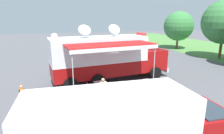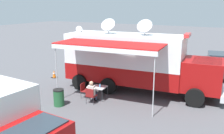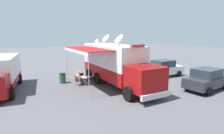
{
  "view_description": "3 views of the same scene",
  "coord_description": "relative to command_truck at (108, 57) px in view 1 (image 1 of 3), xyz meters",
  "views": [
    {
      "loc": [
        13.87,
        -3.56,
        4.93
      ],
      "look_at": [
        1.8,
        0.46,
        1.59
      ],
      "focal_mm": 30.36,
      "sensor_mm": 36.0,
      "label": 1
    },
    {
      "loc": [
        13.72,
        6.5,
        5.27
      ],
      "look_at": [
        0.59,
        -0.56,
        1.5
      ],
      "focal_mm": 39.77,
      "sensor_mm": 36.0,
      "label": 2
    },
    {
      "loc": [
        6.64,
        14.67,
        4.48
      ],
      "look_at": [
        0.15,
        0.33,
        1.56
      ],
      "focal_mm": 28.98,
      "sensor_mm": 36.0,
      "label": 3
    }
  ],
  "objects": [
    {
      "name": "ground_plane",
      "position": [
        0.03,
        -0.75,
        -1.95
      ],
      "size": [
        100.0,
        100.0,
        0.0
      ],
      "primitive_type": "plane",
      "color": "#515156"
    },
    {
      "name": "lot_stripe",
      "position": [
        -3.8,
        -0.43,
        -1.94
      ],
      "size": [
        0.53,
        4.79,
        0.01
      ],
      "primitive_type": "cube",
      "rotation": [
        0.0,
        0.0,
        0.09
      ],
      "color": "silver",
      "rests_on": "ground"
    },
    {
      "name": "support_truck",
      "position": [
        8.91,
        -2.22,
        -0.56
      ],
      "size": [
        2.72,
        6.93,
        2.7
      ],
      "color": "white",
      "rests_on": "ground"
    },
    {
      "name": "seated_responder",
      "position": [
        2.94,
        -1.29,
        -1.3
      ],
      "size": [
        0.69,
        0.58,
        1.25
      ],
      "color": "silver",
      "rests_on": "ground"
    },
    {
      "name": "water_bottle",
      "position": [
        2.42,
        -1.11,
        -1.11
      ],
      "size": [
        0.07,
        0.07,
        0.22
      ],
      "color": "#4C99D8",
      "rests_on": "folding_table"
    },
    {
      "name": "folding_chair_at_table",
      "position": [
        3.13,
        -1.28,
        -1.43
      ],
      "size": [
        0.52,
        0.52,
        0.87
      ],
      "color": "maroon",
      "rests_on": "ground"
    },
    {
      "name": "car_far_corner",
      "position": [
        -6.06,
        4.25,
        -1.07
      ],
      "size": [
        4.46,
        2.57,
        1.76
      ],
      "color": "#2D2D33",
      "rests_on": "ground"
    },
    {
      "name": "command_truck",
      "position": [
        0.0,
        0.0,
        0.0
      ],
      "size": [
        5.5,
        9.66,
        4.53
      ],
      "color": "#9E0F0F",
      "rests_on": "ground"
    },
    {
      "name": "tree_far_left",
      "position": [
        -11.77,
        15.35,
        1.64
      ],
      "size": [
        4.59,
        4.59,
        5.89
      ],
      "color": "brown",
      "rests_on": "ground"
    },
    {
      "name": "traffic_cone",
      "position": [
        0.24,
        -6.39,
        -1.67
      ],
      "size": [
        0.36,
        0.36,
        0.58
      ],
      "color": "black",
      "rests_on": "ground"
    },
    {
      "name": "folding_table",
      "position": [
        2.33,
        -1.23,
        -1.27
      ],
      "size": [
        0.87,
        0.87,
        0.73
      ],
      "color": "silver",
      "rests_on": "ground"
    },
    {
      "name": "folding_chair_beside_table",
      "position": [
        2.54,
        -2.08,
        -1.43
      ],
      "size": [
        0.52,
        0.52,
        0.87
      ],
      "color": "maroon",
      "rests_on": "ground"
    },
    {
      "name": "car_behind_truck",
      "position": [
        -5.98,
        -0.86,
        -1.07
      ],
      "size": [
        4.35,
        2.31,
        1.76
      ],
      "color": "silver",
      "rests_on": "ground"
    },
    {
      "name": "trash_bin",
      "position": [
        4.17,
        -2.63,
        -1.49
      ],
      "size": [
        0.57,
        0.57,
        0.91
      ],
      "color": "#235B33",
      "rests_on": "ground"
    },
    {
      "name": "tree_left_of_centre",
      "position": [
        -3.73,
        15.62,
        2.44
      ],
      "size": [
        5.19,
        5.19,
        6.99
      ],
      "color": "brown",
      "rests_on": "ground"
    }
  ]
}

